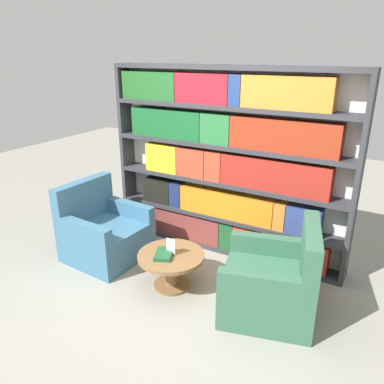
{
  "coord_description": "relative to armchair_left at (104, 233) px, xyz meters",
  "views": [
    {
      "loc": [
        1.81,
        -2.58,
        2.41
      ],
      "look_at": [
        -0.12,
        0.77,
        0.96
      ],
      "focal_mm": 35.0,
      "sensor_mm": 36.0,
      "label": 1
    }
  ],
  "objects": [
    {
      "name": "armchair_right",
      "position": [
        2.15,
        0.01,
        0.0
      ],
      "size": [
        1.04,
        1.05,
        0.94
      ],
      "rotation": [
        0.0,
        0.0,
        -1.31
      ],
      "color": "#336047",
      "rests_on": "ground_plane"
    },
    {
      "name": "bookshelf",
      "position": [
        1.2,
        0.92,
        0.82
      ],
      "size": [
        3.02,
        0.3,
        2.27
      ],
      "color": "silver",
      "rests_on": "ground_plane"
    },
    {
      "name": "ground_plane",
      "position": [
        1.2,
        -0.46,
        -0.31
      ],
      "size": [
        14.0,
        14.0,
        0.0
      ],
      "primitive_type": "plane",
      "color": "gray"
    },
    {
      "name": "armchair_left",
      "position": [
        0.0,
        0.0,
        0.0
      ],
      "size": [
        0.9,
        0.91,
        0.94
      ],
      "rotation": [
        0.0,
        0.0,
        1.51
      ],
      "color": "#386684",
      "rests_on": "ground_plane"
    },
    {
      "name": "coffee_table",
      "position": [
        1.08,
        -0.14,
        -0.03
      ],
      "size": [
        0.72,
        0.72,
        0.4
      ],
      "color": "brown",
      "rests_on": "ground_plane"
    },
    {
      "name": "stray_book",
      "position": [
        1.03,
        -0.2,
        0.11
      ],
      "size": [
        0.26,
        0.31,
        0.04
      ],
      "color": "#1E512D",
      "rests_on": "coffee_table"
    },
    {
      "name": "table_sign",
      "position": [
        1.08,
        -0.14,
        0.16
      ],
      "size": [
        0.1,
        0.06,
        0.18
      ],
      "color": "black",
      "rests_on": "coffee_table"
    }
  ]
}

